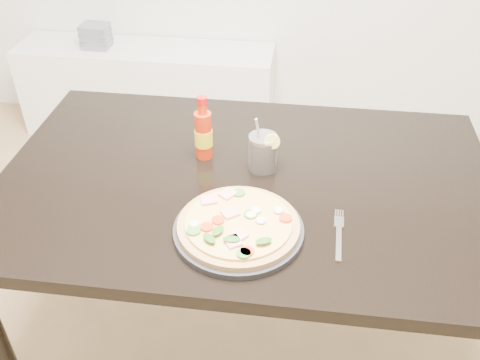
# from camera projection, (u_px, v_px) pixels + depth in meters

# --- Properties ---
(dining_table) EXTENTS (1.40, 0.90, 0.75)m
(dining_table) POSITION_uv_depth(u_px,v_px,m) (245.00, 201.00, 1.56)
(dining_table) COLOR black
(dining_table) RESTS_ON ground
(plate) EXTENTS (0.32, 0.32, 0.02)m
(plate) POSITION_uv_depth(u_px,v_px,m) (239.00, 230.00, 1.32)
(plate) COLOR #232325
(plate) RESTS_ON dining_table
(pizza) EXTENTS (0.30, 0.30, 0.03)m
(pizza) POSITION_uv_depth(u_px,v_px,m) (238.00, 224.00, 1.31)
(pizza) COLOR tan
(pizza) RESTS_ON plate
(hot_sauce_bottle) EXTENTS (0.06, 0.06, 0.20)m
(hot_sauce_bottle) POSITION_uv_depth(u_px,v_px,m) (203.00, 134.00, 1.55)
(hot_sauce_bottle) COLOR red
(hot_sauce_bottle) RESTS_ON dining_table
(cola_cup) EXTENTS (0.09, 0.08, 0.17)m
(cola_cup) POSITION_uv_depth(u_px,v_px,m) (263.00, 153.00, 1.52)
(cola_cup) COLOR black
(cola_cup) RESTS_ON dining_table
(fork) EXTENTS (0.03, 0.19, 0.00)m
(fork) POSITION_uv_depth(u_px,v_px,m) (339.00, 233.00, 1.32)
(fork) COLOR silver
(fork) RESTS_ON dining_table
(media_console) EXTENTS (1.40, 0.34, 0.50)m
(media_console) POSITION_uv_depth(u_px,v_px,m) (148.00, 90.00, 3.03)
(media_console) COLOR white
(media_console) RESTS_ON ground
(cd_stack) EXTENTS (0.14, 0.12, 0.13)m
(cd_stack) POSITION_uv_depth(u_px,v_px,m) (96.00, 36.00, 2.85)
(cd_stack) COLOR slate
(cd_stack) RESTS_ON media_console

